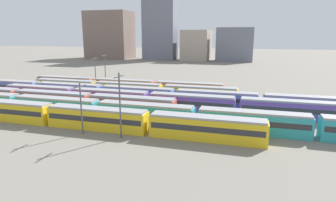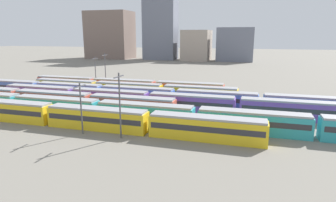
# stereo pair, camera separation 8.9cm
# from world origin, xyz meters

# --- Properties ---
(ground_plane) EXTENTS (600.00, 600.00, 0.00)m
(ground_plane) POSITION_xyz_m (0.00, 15.60, 0.00)
(ground_plane) COLOR slate
(train_track_0) EXTENTS (74.70, 3.06, 3.75)m
(train_track_0) POSITION_xyz_m (16.60, 0.00, 1.90)
(train_track_0) COLOR yellow
(train_track_0) RESTS_ON ground_plane
(train_track_1) EXTENTS (93.60, 3.06, 3.75)m
(train_track_1) POSITION_xyz_m (32.84, 5.20, 1.90)
(train_track_1) COLOR teal
(train_track_1) RESTS_ON ground_plane
(train_track_2) EXTENTS (55.80, 3.06, 3.75)m
(train_track_2) POSITION_xyz_m (9.14, 10.40, 1.90)
(train_track_2) COLOR #BC4C38
(train_track_2) RESTS_ON ground_plane
(train_track_3) EXTENTS (112.50, 3.06, 3.75)m
(train_track_3) POSITION_xyz_m (48.71, 15.60, 1.90)
(train_track_3) COLOR #6B429E
(train_track_3) RESTS_ON ground_plane
(train_track_4) EXTENTS (112.50, 3.06, 3.75)m
(train_track_4) POSITION_xyz_m (34.37, 20.80, 1.90)
(train_track_4) COLOR #4C70BC
(train_track_4) RESTS_ON ground_plane
(train_track_5) EXTENTS (55.80, 3.06, 3.75)m
(train_track_5) POSITION_xyz_m (20.34, 26.00, 1.90)
(train_track_5) COLOR yellow
(train_track_5) RESTS_ON ground_plane
(train_track_6) EXTENTS (55.80, 3.06, 3.75)m
(train_track_6) POSITION_xyz_m (16.56, 31.20, 1.90)
(train_track_6) COLOR #BC4C38
(train_track_6) RESTS_ON ground_plane
(catenary_pole_0) EXTENTS (0.24, 3.20, 8.51)m
(catenary_pole_0) POSITION_xyz_m (25.01, -3.05, 4.78)
(catenary_pole_0) COLOR #4C4C51
(catenary_pole_0) RESTS_ON ground_plane
(catenary_pole_1) EXTENTS (0.24, 3.20, 9.65)m
(catenary_pole_1) POSITION_xyz_m (6.08, 34.16, 5.37)
(catenary_pole_1) COLOR #4C4C51
(catenary_pole_1) RESTS_ON ground_plane
(catenary_pole_2) EXTENTS (0.24, 3.20, 10.34)m
(catenary_pole_2) POSITION_xyz_m (31.86, -2.99, 5.72)
(catenary_pole_2) COLOR #4C4C51
(catenary_pole_2) RESTS_ON ground_plane
(catenary_pole_3) EXTENTS (0.24, 3.20, 10.74)m
(catenary_pole_3) POSITION_xyz_m (9.50, 33.96, 5.93)
(catenary_pole_3) COLOR #4C4C51
(catenary_pole_3) RESTS_ON ground_plane
(distant_building_0) EXTENTS (29.89, 20.29, 31.67)m
(distant_building_0) POSITION_xyz_m (-45.06, 143.29, 15.84)
(distant_building_0) COLOR #7A665B
(distant_building_0) RESTS_ON ground_plane
(distant_building_1) EXTENTS (20.87, 13.61, 52.13)m
(distant_building_1) POSITION_xyz_m (-8.45, 143.29, 26.06)
(distant_building_1) COLOR slate
(distant_building_1) RESTS_ON ground_plane
(distant_building_2) EXTENTS (16.69, 21.98, 18.90)m
(distant_building_2) POSITION_xyz_m (15.79, 143.29, 9.45)
(distant_building_2) COLOR #A89989
(distant_building_2) RESTS_ON ground_plane
(distant_building_3) EXTENTS (21.91, 14.90, 20.34)m
(distant_building_3) POSITION_xyz_m (39.88, 143.29, 10.17)
(distant_building_3) COLOR slate
(distant_building_3) RESTS_ON ground_plane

